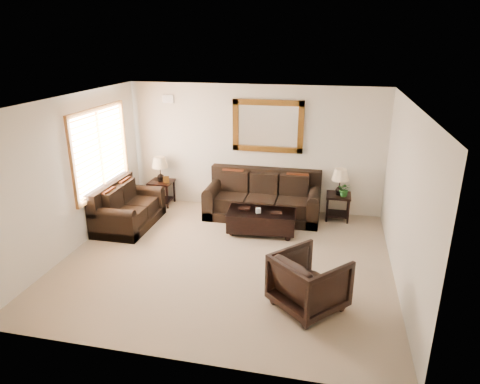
% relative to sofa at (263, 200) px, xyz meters
% --- Properties ---
extents(room, '(5.51, 5.01, 2.71)m').
position_rel_sofa_xyz_m(room, '(-0.29, -2.03, 1.00)').
color(room, '#9D866C').
rests_on(room, ground).
extents(window, '(0.07, 1.96, 1.66)m').
position_rel_sofa_xyz_m(window, '(-2.99, -1.13, 1.20)').
color(window, white).
rests_on(window, room).
extents(mirror, '(1.50, 0.06, 1.10)m').
position_rel_sofa_xyz_m(mirror, '(0.00, 0.43, 1.50)').
color(mirror, '#4C2F0F').
rests_on(mirror, room).
extents(air_vent, '(0.25, 0.02, 0.18)m').
position_rel_sofa_xyz_m(air_vent, '(-2.19, 0.45, 2.00)').
color(air_vent, '#999999').
rests_on(air_vent, room).
extents(sofa, '(2.37, 1.02, 0.97)m').
position_rel_sofa_xyz_m(sofa, '(0.00, 0.00, 0.00)').
color(sofa, black).
rests_on(sofa, room).
extents(loveseat, '(0.93, 1.57, 0.88)m').
position_rel_sofa_xyz_m(loveseat, '(-2.61, -1.07, -0.03)').
color(loveseat, black).
rests_on(loveseat, room).
extents(end_table_left, '(0.51, 0.51, 1.12)m').
position_rel_sofa_xyz_m(end_table_left, '(-2.36, 0.17, 0.38)').
color(end_table_left, black).
rests_on(end_table_left, room).
extents(end_table_right, '(0.50, 0.50, 1.09)m').
position_rel_sofa_xyz_m(end_table_right, '(1.55, 0.18, 0.36)').
color(end_table_right, black).
rests_on(end_table_right, room).
extents(coffee_table, '(1.36, 0.80, 0.56)m').
position_rel_sofa_xyz_m(coffee_table, '(0.11, -0.83, -0.07)').
color(coffee_table, black).
rests_on(coffee_table, room).
extents(armchair, '(1.18, 1.18, 0.89)m').
position_rel_sofa_xyz_m(armchair, '(1.17, -3.13, 0.09)').
color(armchair, black).
rests_on(armchair, floor).
extents(potted_plant, '(0.31, 0.34, 0.23)m').
position_rel_sofa_xyz_m(potted_plant, '(1.66, 0.09, 0.30)').
color(potted_plant, '#226021').
rests_on(potted_plant, end_table_right).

